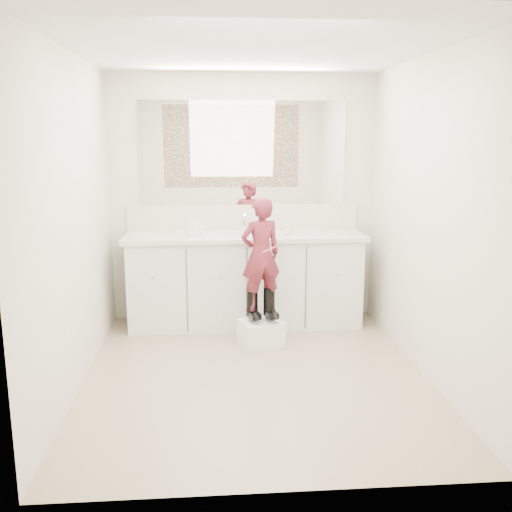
{
  "coord_description": "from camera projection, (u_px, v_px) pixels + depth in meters",
  "views": [
    {
      "loc": [
        -0.32,
        -4.12,
        1.81
      ],
      "look_at": [
        0.05,
        0.58,
        0.81
      ],
      "focal_mm": 40.0,
      "sensor_mm": 36.0,
      "label": 1
    }
  ],
  "objects": [
    {
      "name": "wall_right",
      "position": [
        428.0,
        219.0,
        4.27
      ],
      "size": [
        0.0,
        3.0,
        3.0
      ],
      "primitive_type": "plane",
      "rotation": [
        1.57,
        0.0,
        -1.57
      ],
      "color": "beige",
      "rests_on": "floor"
    },
    {
      "name": "dot_panel",
      "position": [
        280.0,
        171.0,
        2.62
      ],
      "size": [
        2.0,
        0.01,
        1.2
      ],
      "primitive_type": "cube",
      "color": "#472819",
      "rests_on": "wall_front"
    },
    {
      "name": "boot_left",
      "position": [
        252.0,
        304.0,
        4.96
      ],
      "size": [
        0.16,
        0.22,
        0.29
      ],
      "primitive_type": null,
      "rotation": [
        0.0,
        0.0,
        0.3
      ],
      "color": "black",
      "rests_on": "step_stool"
    },
    {
      "name": "floor",
      "position": [
        255.0,
        374.0,
        4.41
      ],
      "size": [
        3.0,
        3.0,
        0.0
      ],
      "primitive_type": "plane",
      "color": "#91845F",
      "rests_on": "ground"
    },
    {
      "name": "countertop",
      "position": [
        245.0,
        237.0,
        5.41
      ],
      "size": [
        2.28,
        0.58,
        0.04
      ],
      "primitive_type": "cube",
      "color": "beige",
      "rests_on": "vanity_cabinet"
    },
    {
      "name": "vanity_cabinet",
      "position": [
        245.0,
        281.0,
        5.52
      ],
      "size": [
        2.2,
        0.55,
        0.85
      ],
      "primitive_type": "cube",
      "color": "silver",
      "rests_on": "floor"
    },
    {
      "name": "wall_left",
      "position": [
        73.0,
        223.0,
        4.06
      ],
      "size": [
        0.0,
        3.0,
        3.0
      ],
      "primitive_type": "plane",
      "rotation": [
        1.57,
        0.0,
        1.57
      ],
      "color": "beige",
      "rests_on": "floor"
    },
    {
      "name": "toothbrush",
      "position": [
        270.0,
        249.0,
        4.79
      ],
      "size": [
        0.13,
        0.05,
        0.06
      ],
      "primitive_type": "cylinder",
      "rotation": [
        0.0,
        1.22,
        0.3
      ],
      "color": "#CA4E97",
      "rests_on": "toddler"
    },
    {
      "name": "mirror",
      "position": [
        243.0,
        153.0,
        5.52
      ],
      "size": [
        2.0,
        0.02,
        1.0
      ],
      "primitive_type": "cube",
      "color": "white",
      "rests_on": "wall_back"
    },
    {
      "name": "step_stool",
      "position": [
        261.0,
        333.0,
        5.0
      ],
      "size": [
        0.42,
        0.38,
        0.22
      ],
      "primitive_type": "cube",
      "rotation": [
        0.0,
        0.0,
        0.3
      ],
      "color": "white",
      "rests_on": "floor"
    },
    {
      "name": "wall_back",
      "position": [
        243.0,
        199.0,
        5.63
      ],
      "size": [
        2.6,
        0.0,
        2.6
      ],
      "primitive_type": "plane",
      "rotation": [
        1.57,
        0.0,
        0.0
      ],
      "color": "beige",
      "rests_on": "floor"
    },
    {
      "name": "faucet",
      "position": [
        244.0,
        227.0,
        5.56
      ],
      "size": [
        0.08,
        0.08,
        0.1
      ],
      "primitive_type": "cylinder",
      "color": "silver",
      "rests_on": "countertop"
    },
    {
      "name": "backsplash",
      "position": [
        243.0,
        217.0,
        5.65
      ],
      "size": [
        2.28,
        0.03,
        0.25
      ],
      "primitive_type": "cube",
      "color": "beige",
      "rests_on": "countertop"
    },
    {
      "name": "soap_bottle",
      "position": [
        195.0,
        225.0,
        5.33
      ],
      "size": [
        0.11,
        0.11,
        0.2
      ],
      "primitive_type": "imported",
      "rotation": [
        0.0,
        0.0,
        -0.26
      ],
      "color": "white",
      "rests_on": "countertop"
    },
    {
      "name": "ceiling",
      "position": [
        255.0,
        48.0,
        3.92
      ],
      "size": [
        3.0,
        3.0,
        0.0
      ],
      "primitive_type": "plane",
      "rotation": [
        3.14,
        0.0,
        0.0
      ],
      "color": "white",
      "rests_on": "wall_back"
    },
    {
      "name": "boot_right",
      "position": [
        269.0,
        304.0,
        4.97
      ],
      "size": [
        0.16,
        0.22,
        0.29
      ],
      "primitive_type": null,
      "rotation": [
        0.0,
        0.0,
        0.3
      ],
      "color": "black",
      "rests_on": "step_stool"
    },
    {
      "name": "toddler",
      "position": [
        261.0,
        255.0,
        4.88
      ],
      "size": [
        0.41,
        0.33,
        0.98
      ],
      "primitive_type": "imported",
      "rotation": [
        0.0,
        0.0,
        3.44
      ],
      "color": "#AB3449",
      "rests_on": "step_stool"
    },
    {
      "name": "cup",
      "position": [
        289.0,
        229.0,
        5.38
      ],
      "size": [
        0.15,
        0.15,
        0.1
      ],
      "primitive_type": "imported",
      "rotation": [
        0.0,
        0.0,
        -0.43
      ],
      "color": "beige",
      "rests_on": "countertop"
    },
    {
      "name": "wall_front",
      "position": [
        279.0,
        267.0,
        2.7
      ],
      "size": [
        2.6,
        0.0,
        2.6
      ],
      "primitive_type": "plane",
      "rotation": [
        -1.57,
        0.0,
        0.0
      ],
      "color": "beige",
      "rests_on": "floor"
    }
  ]
}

